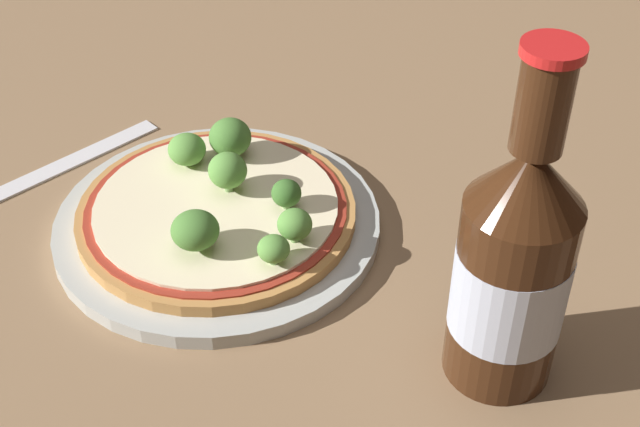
# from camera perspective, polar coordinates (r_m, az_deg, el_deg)

# --- Properties ---
(ground_plane) EXTENTS (3.00, 3.00, 0.00)m
(ground_plane) POSITION_cam_1_polar(r_m,az_deg,el_deg) (0.73, -7.55, -0.39)
(ground_plane) COLOR #846647
(plate) EXTENTS (0.26, 0.26, 0.01)m
(plate) POSITION_cam_1_polar(r_m,az_deg,el_deg) (0.71, -6.33, -0.51)
(plate) COLOR #B2B7B2
(plate) RESTS_ON ground_plane
(pizza) EXTENTS (0.22, 0.22, 0.01)m
(pizza) POSITION_cam_1_polar(r_m,az_deg,el_deg) (0.70, -6.42, 0.31)
(pizza) COLOR #B77F42
(pizza) RESTS_ON plate
(broccoli_floret_0) EXTENTS (0.02, 0.02, 0.02)m
(broccoli_floret_0) POSITION_cam_1_polar(r_m,az_deg,el_deg) (0.68, -2.17, 1.29)
(broccoli_floret_0) COLOR #6B8E51
(broccoli_floret_0) RESTS_ON pizza
(broccoli_floret_1) EXTENTS (0.02, 0.02, 0.02)m
(broccoli_floret_1) POSITION_cam_1_polar(r_m,az_deg,el_deg) (0.63, -2.99, -2.29)
(broccoli_floret_1) COLOR #6B8E51
(broccoli_floret_1) RESTS_ON pizza
(broccoli_floret_2) EXTENTS (0.03, 0.03, 0.03)m
(broccoli_floret_2) POSITION_cam_1_polar(r_m,az_deg,el_deg) (0.65, -1.63, -0.71)
(broccoli_floret_2) COLOR #6B8E51
(broccoli_floret_2) RESTS_ON pizza
(broccoli_floret_3) EXTENTS (0.04, 0.04, 0.03)m
(broccoli_floret_3) POSITION_cam_1_polar(r_m,az_deg,el_deg) (0.65, -8.00, -1.07)
(broccoli_floret_3) COLOR #6B8E51
(broccoli_floret_3) RESTS_ON pizza
(broccoli_floret_4) EXTENTS (0.03, 0.03, 0.03)m
(broccoli_floret_4) POSITION_cam_1_polar(r_m,az_deg,el_deg) (0.74, -8.51, 4.08)
(broccoli_floret_4) COLOR #6B8E51
(broccoli_floret_4) RESTS_ON pizza
(broccoli_floret_5) EXTENTS (0.03, 0.03, 0.03)m
(broccoli_floret_5) POSITION_cam_1_polar(r_m,az_deg,el_deg) (0.70, -5.93, 2.75)
(broccoli_floret_5) COLOR #6B8E51
(broccoli_floret_5) RESTS_ON pizza
(broccoli_floret_6) EXTENTS (0.04, 0.04, 0.03)m
(broccoli_floret_6) POSITION_cam_1_polar(r_m,az_deg,el_deg) (0.74, -5.77, 4.87)
(broccoli_floret_6) COLOR #6B8E51
(broccoli_floret_6) RESTS_ON pizza
(beer_bottle) EXTENTS (0.07, 0.07, 0.24)m
(beer_bottle) POSITION_cam_1_polar(r_m,az_deg,el_deg) (0.56, 12.26, -3.30)
(beer_bottle) COLOR #381E0F
(beer_bottle) RESTS_ON ground_plane
(fork) EXTENTS (0.03, 0.19, 0.00)m
(fork) POSITION_cam_1_polar(r_m,az_deg,el_deg) (0.81, -16.11, 3.04)
(fork) COLOR silver
(fork) RESTS_ON ground_plane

